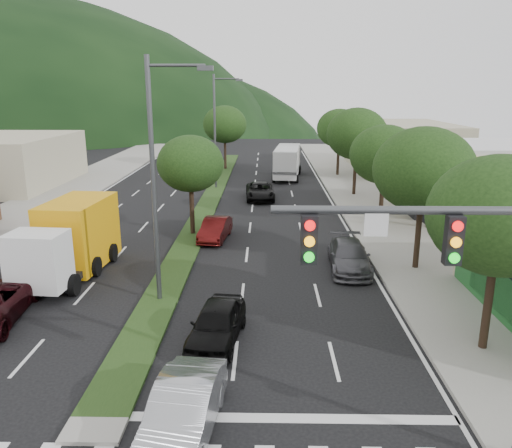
{
  "coord_description": "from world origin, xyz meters",
  "views": [
    {
      "loc": [
        4.48,
        -11.62,
        8.73
      ],
      "look_at": [
        4.05,
        11.53,
        2.46
      ],
      "focal_mm": 35.0,
      "sensor_mm": 36.0,
      "label": 1
    }
  ],
  "objects_px": {
    "car_queue_d": "(260,191)",
    "tree_r_e": "(339,128)",
    "car_queue_c": "(215,229)",
    "tree_med_far": "(225,124)",
    "sedan_silver": "(183,411)",
    "streetlight_mid": "(217,126)",
    "tree_r_b": "(424,170)",
    "traffic_signal": "(476,286)",
    "box_truck": "(72,241)",
    "car_queue_b": "(349,256)",
    "tree_r_a": "(500,216)",
    "car_queue_a": "(217,323)",
    "tree_r_d": "(357,134)",
    "tree_med_near": "(190,164)",
    "motorhome": "(287,162)",
    "streetlight_near": "(158,171)",
    "tree_r_c": "(384,155)"
  },
  "relations": [
    {
      "from": "box_truck",
      "to": "motorhome",
      "type": "distance_m",
      "value": 29.91
    },
    {
      "from": "tree_r_d",
      "to": "tree_r_e",
      "type": "distance_m",
      "value": 10.0
    },
    {
      "from": "tree_r_e",
      "to": "sedan_silver",
      "type": "distance_m",
      "value": 41.88
    },
    {
      "from": "box_truck",
      "to": "car_queue_b",
      "type": "bearing_deg",
      "value": -172.08
    },
    {
      "from": "tree_med_near",
      "to": "box_truck",
      "type": "xyz_separation_m",
      "value": [
        -4.87,
        -6.73,
        -2.78
      ]
    },
    {
      "from": "sedan_silver",
      "to": "streetlight_near",
      "type": "bearing_deg",
      "value": 110.08
    },
    {
      "from": "tree_r_b",
      "to": "traffic_signal",
      "type": "bearing_deg",
      "value": -102.37
    },
    {
      "from": "tree_med_far",
      "to": "sedan_silver",
      "type": "distance_m",
      "value": 44.82
    },
    {
      "from": "car_queue_d",
      "to": "tree_med_near",
      "type": "bearing_deg",
      "value": -114.21
    },
    {
      "from": "car_queue_a",
      "to": "car_queue_c",
      "type": "xyz_separation_m",
      "value": [
        -1.29,
        12.52,
        -0.05
      ]
    },
    {
      "from": "car_queue_c",
      "to": "tree_med_far",
      "type": "bearing_deg",
      "value": 100.19
    },
    {
      "from": "streetlight_near",
      "to": "box_truck",
      "type": "height_order",
      "value": "streetlight_near"
    },
    {
      "from": "tree_med_far",
      "to": "streetlight_near",
      "type": "bearing_deg",
      "value": -89.67
    },
    {
      "from": "traffic_signal",
      "to": "tree_med_far",
      "type": "distance_m",
      "value": 46.43
    },
    {
      "from": "car_queue_a",
      "to": "tree_r_d",
      "type": "bearing_deg",
      "value": 77.54
    },
    {
      "from": "tree_r_a",
      "to": "tree_r_c",
      "type": "height_order",
      "value": "tree_r_a"
    },
    {
      "from": "tree_r_b",
      "to": "streetlight_mid",
      "type": "bearing_deg",
      "value": 119.32
    },
    {
      "from": "traffic_signal",
      "to": "tree_r_a",
      "type": "relative_size",
      "value": 1.06
    },
    {
      "from": "traffic_signal",
      "to": "tree_r_c",
      "type": "xyz_separation_m",
      "value": [
        2.97,
        21.54,
        0.1
      ]
    },
    {
      "from": "car_queue_a",
      "to": "car_queue_d",
      "type": "distance_m",
      "value": 23.96
    },
    {
      "from": "car_queue_d",
      "to": "tree_r_e",
      "type": "bearing_deg",
      "value": 52.55
    },
    {
      "from": "tree_med_far",
      "to": "streetlight_mid",
      "type": "relative_size",
      "value": 0.69
    },
    {
      "from": "streetlight_near",
      "to": "car_queue_c",
      "type": "height_order",
      "value": "streetlight_near"
    },
    {
      "from": "streetlight_mid",
      "to": "car_queue_a",
      "type": "xyz_separation_m",
      "value": [
        2.58,
        -28.49,
        -4.89
      ]
    },
    {
      "from": "tree_med_far",
      "to": "motorhome",
      "type": "bearing_deg",
      "value": -37.5
    },
    {
      "from": "tree_r_d",
      "to": "tree_med_near",
      "type": "relative_size",
      "value": 1.19
    },
    {
      "from": "traffic_signal",
      "to": "tree_r_a",
      "type": "distance_m",
      "value": 6.29
    },
    {
      "from": "tree_r_a",
      "to": "streetlight_mid",
      "type": "height_order",
      "value": "streetlight_mid"
    },
    {
      "from": "sedan_silver",
      "to": "car_queue_c",
      "type": "distance_m",
      "value": 17.6
    },
    {
      "from": "tree_med_near",
      "to": "car_queue_c",
      "type": "height_order",
      "value": "tree_med_near"
    },
    {
      "from": "car_queue_d",
      "to": "streetlight_mid",
      "type": "bearing_deg",
      "value": 127.22
    },
    {
      "from": "traffic_signal",
      "to": "car_queue_c",
      "type": "height_order",
      "value": "traffic_signal"
    },
    {
      "from": "car_queue_c",
      "to": "box_truck",
      "type": "height_order",
      "value": "box_truck"
    },
    {
      "from": "tree_med_far",
      "to": "car_queue_b",
      "type": "relative_size",
      "value": 1.46
    },
    {
      "from": "traffic_signal",
      "to": "car_queue_a",
      "type": "distance_m",
      "value": 9.55
    },
    {
      "from": "box_truck",
      "to": "motorhome",
      "type": "xyz_separation_m",
      "value": [
        11.58,
        27.58,
        -0.01
      ]
    },
    {
      "from": "tree_r_e",
      "to": "car_queue_b",
      "type": "height_order",
      "value": "tree_r_e"
    },
    {
      "from": "tree_r_b",
      "to": "motorhome",
      "type": "xyz_separation_m",
      "value": [
        -5.29,
        26.85,
        -3.4
      ]
    },
    {
      "from": "box_truck",
      "to": "car_queue_a",
      "type": "bearing_deg",
      "value": 143.25
    },
    {
      "from": "tree_r_d",
      "to": "streetlight_near",
      "type": "xyz_separation_m",
      "value": [
        -11.79,
        -22.0,
        0.4
      ]
    },
    {
      "from": "tree_r_c",
      "to": "box_truck",
      "type": "xyz_separation_m",
      "value": [
        -16.87,
        -8.73,
        -3.1
      ]
    },
    {
      "from": "box_truck",
      "to": "streetlight_mid",
      "type": "bearing_deg",
      "value": -98.44
    },
    {
      "from": "car_queue_c",
      "to": "car_queue_d",
      "type": "height_order",
      "value": "car_queue_d"
    },
    {
      "from": "box_truck",
      "to": "motorhome",
      "type": "height_order",
      "value": "box_truck"
    },
    {
      "from": "tree_r_a",
      "to": "car_queue_b",
      "type": "relative_size",
      "value": 1.4
    },
    {
      "from": "car_queue_d",
      "to": "sedan_silver",
      "type": "bearing_deg",
      "value": -96.24
    },
    {
      "from": "tree_med_near",
      "to": "car_queue_c",
      "type": "distance_m",
      "value": 4.18
    },
    {
      "from": "traffic_signal",
      "to": "tree_r_d",
      "type": "height_order",
      "value": "tree_r_d"
    },
    {
      "from": "car_queue_b",
      "to": "tree_r_b",
      "type": "bearing_deg",
      "value": 2.42
    },
    {
      "from": "tree_r_d",
      "to": "car_queue_c",
      "type": "bearing_deg",
      "value": -128.99
    }
  ]
}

